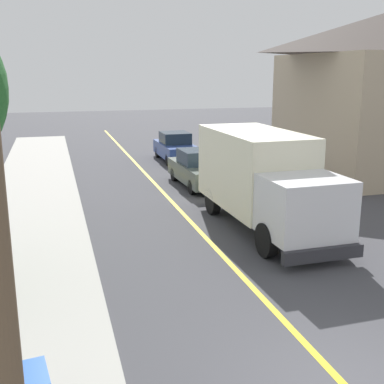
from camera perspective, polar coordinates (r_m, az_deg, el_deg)
sidewalk_curb at (r=11.35m, az=-19.21°, el=-13.77°), size 3.60×60.00×0.15m
centre_line_yellow at (r=17.50m, az=-0.26°, el=-3.35°), size 0.16×56.00×0.01m
box_truck at (r=16.55m, az=8.23°, el=1.81°), size 2.58×7.24×3.20m
parked_car_near at (r=22.58m, az=0.81°, el=2.68°), size 1.95×4.46×1.67m
parked_car_mid at (r=29.04m, az=-1.92°, el=5.20°), size 1.81×4.40×1.67m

